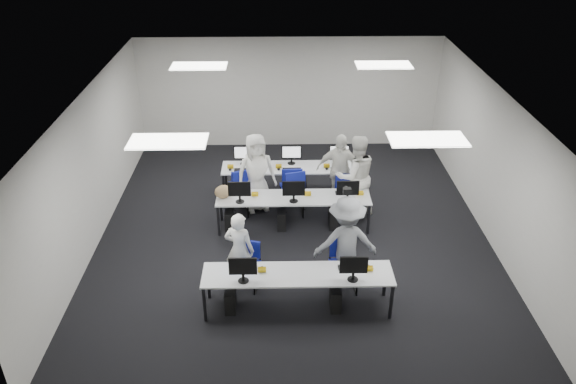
{
  "coord_description": "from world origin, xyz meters",
  "views": [
    {
      "loc": [
        -0.31,
        -9.93,
        6.48
      ],
      "look_at": [
        -0.12,
        -0.07,
        1.0
      ],
      "focal_mm": 35.0,
      "sensor_mm": 36.0,
      "label": 1
    }
  ],
  "objects_px": {
    "chair_3": "(293,200)",
    "desk_front": "(298,276)",
    "chair_1": "(343,274)",
    "student_1": "(356,176)",
    "chair_2": "(240,201)",
    "student_0": "(240,250)",
    "student_3": "(339,171)",
    "chair_5": "(241,193)",
    "chair_0": "(247,273)",
    "student_2": "(256,173)",
    "desk_mid": "(293,199)",
    "chair_4": "(345,203)",
    "photographer": "(346,242)",
    "chair_6": "(293,195)",
    "chair_7": "(344,194)"
  },
  "relations": [
    {
      "from": "chair_5",
      "to": "chair_0",
      "type": "bearing_deg",
      "value": -102.76
    },
    {
      "from": "desk_mid",
      "to": "photographer",
      "type": "bearing_deg",
      "value": -65.14
    },
    {
      "from": "photographer",
      "to": "chair_4",
      "type": "bearing_deg",
      "value": -99.75
    },
    {
      "from": "chair_7",
      "to": "chair_3",
      "type": "bearing_deg",
      "value": -164.98
    },
    {
      "from": "student_1",
      "to": "student_2",
      "type": "relative_size",
      "value": 1.03
    },
    {
      "from": "chair_3",
      "to": "student_1",
      "type": "relative_size",
      "value": 0.53
    },
    {
      "from": "chair_1",
      "to": "student_1",
      "type": "distance_m",
      "value": 2.75
    },
    {
      "from": "desk_mid",
      "to": "chair_2",
      "type": "height_order",
      "value": "chair_2"
    },
    {
      "from": "desk_mid",
      "to": "chair_3",
      "type": "height_order",
      "value": "chair_3"
    },
    {
      "from": "desk_front",
      "to": "chair_1",
      "type": "height_order",
      "value": "chair_1"
    },
    {
      "from": "desk_front",
      "to": "chair_3",
      "type": "relative_size",
      "value": 3.29
    },
    {
      "from": "desk_mid",
      "to": "chair_4",
      "type": "distance_m",
      "value": 1.32
    },
    {
      "from": "desk_front",
      "to": "chair_2",
      "type": "height_order",
      "value": "chair_2"
    },
    {
      "from": "chair_5",
      "to": "student_0",
      "type": "height_order",
      "value": "student_0"
    },
    {
      "from": "photographer",
      "to": "desk_mid",
      "type": "bearing_deg",
      "value": -68.65
    },
    {
      "from": "desk_front",
      "to": "student_1",
      "type": "distance_m",
      "value": 3.44
    },
    {
      "from": "desk_front",
      "to": "student_3",
      "type": "xyz_separation_m",
      "value": [
        1.04,
        3.52,
        0.18
      ]
    },
    {
      "from": "chair_7",
      "to": "chair_1",
      "type": "bearing_deg",
      "value": -95.66
    },
    {
      "from": "desk_front",
      "to": "photographer",
      "type": "xyz_separation_m",
      "value": [
        0.88,
        0.7,
        0.2
      ]
    },
    {
      "from": "chair_7",
      "to": "student_1",
      "type": "xyz_separation_m",
      "value": [
        0.18,
        -0.34,
        0.65
      ]
    },
    {
      "from": "chair_0",
      "to": "chair_3",
      "type": "xyz_separation_m",
      "value": [
        0.89,
        2.57,
        0.03
      ]
    },
    {
      "from": "chair_0",
      "to": "student_0",
      "type": "xyz_separation_m",
      "value": [
        -0.13,
        0.05,
        0.48
      ]
    },
    {
      "from": "chair_7",
      "to": "student_2",
      "type": "xyz_separation_m",
      "value": [
        -1.96,
        -0.09,
        0.62
      ]
    },
    {
      "from": "chair_6",
      "to": "chair_2",
      "type": "bearing_deg",
      "value": 175.73
    },
    {
      "from": "chair_3",
      "to": "desk_front",
      "type": "bearing_deg",
      "value": -91.92
    },
    {
      "from": "student_2",
      "to": "photographer",
      "type": "xyz_separation_m",
      "value": [
        1.67,
        -2.71,
        -0.02
      ]
    },
    {
      "from": "chair_0",
      "to": "chair_3",
      "type": "bearing_deg",
      "value": 85.03
    },
    {
      "from": "desk_mid",
      "to": "chair_0",
      "type": "bearing_deg",
      "value": -114.19
    },
    {
      "from": "chair_3",
      "to": "chair_2",
      "type": "bearing_deg",
      "value": 176.27
    },
    {
      "from": "student_2",
      "to": "desk_front",
      "type": "bearing_deg",
      "value": -94.45
    },
    {
      "from": "chair_2",
      "to": "student_0",
      "type": "relative_size",
      "value": 0.6
    },
    {
      "from": "chair_6",
      "to": "desk_front",
      "type": "bearing_deg",
      "value": -105.44
    },
    {
      "from": "student_1",
      "to": "chair_2",
      "type": "bearing_deg",
      "value": -16.14
    },
    {
      "from": "chair_1",
      "to": "chair_6",
      "type": "relative_size",
      "value": 0.99
    },
    {
      "from": "desk_front",
      "to": "chair_2",
      "type": "relative_size",
      "value": 3.57
    },
    {
      "from": "student_1",
      "to": "desk_front",
      "type": "bearing_deg",
      "value": 52.48
    },
    {
      "from": "chair_6",
      "to": "student_0",
      "type": "height_order",
      "value": "student_0"
    },
    {
      "from": "chair_6",
      "to": "student_3",
      "type": "bearing_deg",
      "value": -11.82
    },
    {
      "from": "desk_front",
      "to": "student_2",
      "type": "height_order",
      "value": "student_2"
    },
    {
      "from": "chair_1",
      "to": "chair_0",
      "type": "bearing_deg",
      "value": 171.94
    },
    {
      "from": "chair_2",
      "to": "student_2",
      "type": "height_order",
      "value": "student_2"
    },
    {
      "from": "chair_7",
      "to": "chair_4",
      "type": "bearing_deg",
      "value": -93.05
    },
    {
      "from": "student_0",
      "to": "student_3",
      "type": "bearing_deg",
      "value": -108.01
    },
    {
      "from": "chair_7",
      "to": "student_0",
      "type": "height_order",
      "value": "student_0"
    },
    {
      "from": "chair_1",
      "to": "student_3",
      "type": "height_order",
      "value": "student_3"
    },
    {
      "from": "chair_0",
      "to": "chair_3",
      "type": "distance_m",
      "value": 2.72
    },
    {
      "from": "chair_1",
      "to": "chair_2",
      "type": "bearing_deg",
      "value": 121.51
    },
    {
      "from": "chair_6",
      "to": "chair_5",
      "type": "bearing_deg",
      "value": 160.0
    },
    {
      "from": "student_0",
      "to": "chair_2",
      "type": "bearing_deg",
      "value": -69.13
    },
    {
      "from": "chair_7",
      "to": "student_3",
      "type": "distance_m",
      "value": 0.6
    }
  ]
}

